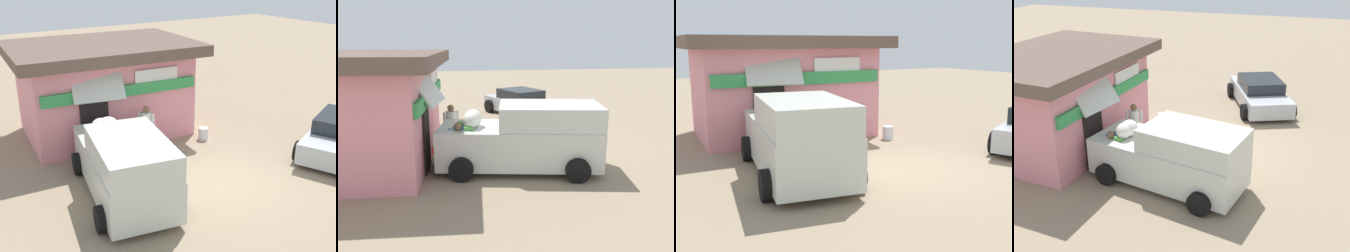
% 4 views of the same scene
% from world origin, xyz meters
% --- Properties ---
extents(ground_plane, '(60.00, 60.00, 0.00)m').
position_xyz_m(ground_plane, '(0.00, 0.00, 0.00)').
color(ground_plane, gray).
extents(storefront_bar, '(6.54, 4.88, 3.21)m').
position_xyz_m(storefront_bar, '(-1.30, 5.13, 1.67)').
color(storefront_bar, pink).
rests_on(storefront_bar, ground_plane).
extents(delivery_van, '(2.77, 5.29, 2.82)m').
position_xyz_m(delivery_van, '(-2.79, 0.75, 0.93)').
color(delivery_van, silver).
rests_on(delivery_van, ground_plane).
extents(parked_sedan, '(4.36, 3.29, 1.26)m').
position_xyz_m(parked_sedan, '(4.27, -0.67, 0.60)').
color(parked_sedan, '#B2B7BC').
rests_on(parked_sedan, ground_plane).
extents(vendor_standing, '(0.47, 0.49, 1.57)m').
position_xyz_m(vendor_standing, '(-0.98, 2.73, 0.91)').
color(vendor_standing, '#726047').
rests_on(vendor_standing, ground_plane).
extents(customer_bending, '(0.73, 0.60, 1.44)m').
position_xyz_m(customer_bending, '(-2.59, 2.52, 0.87)').
color(customer_bending, '#4C4C51').
rests_on(customer_bending, ground_plane).
extents(unloaded_banana_pile, '(0.72, 0.84, 0.47)m').
position_xyz_m(unloaded_banana_pile, '(-2.17, 3.87, 0.22)').
color(unloaded_banana_pile, silver).
rests_on(unloaded_banana_pile, ground_plane).
extents(paint_bucket, '(0.34, 0.34, 0.42)m').
position_xyz_m(paint_bucket, '(1.21, 2.61, 0.21)').
color(paint_bucket, silver).
rests_on(paint_bucket, ground_plane).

